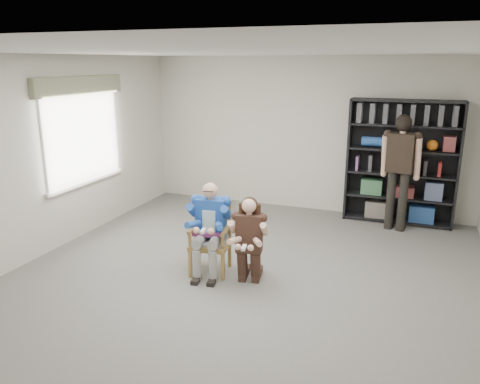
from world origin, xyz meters
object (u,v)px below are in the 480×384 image
at_px(seated_man, 210,228).
at_px(armchair, 210,239).
at_px(kneeling_woman, 249,241).
at_px(standing_man, 399,174).
at_px(bookshelf, 401,163).

bearing_deg(seated_man, armchair, -99.70).
relative_size(kneeling_woman, standing_man, 0.59).
xyz_separation_m(kneeling_woman, bookshelf, (1.62, 3.11, 0.49)).
bearing_deg(armchair, bookshelf, 43.91).
relative_size(armchair, seated_man, 0.77).
distance_m(bookshelf, standing_man, 0.43).
bearing_deg(armchair, seated_man, 80.30).
bearing_deg(kneeling_woman, seated_man, 158.61).
relative_size(bookshelf, standing_man, 1.11).
distance_m(kneeling_woman, bookshelf, 3.54).
distance_m(armchair, bookshelf, 3.76).
distance_m(seated_man, standing_man, 3.39).
xyz_separation_m(bookshelf, standing_man, (-0.01, -0.42, -0.11)).
bearing_deg(standing_man, bookshelf, 99.34).
height_order(bookshelf, standing_man, bookshelf).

